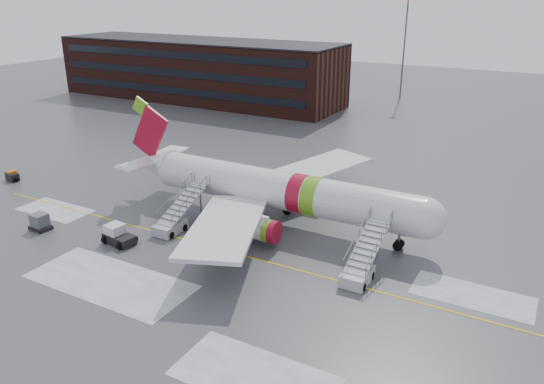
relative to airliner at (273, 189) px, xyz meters
The scene contains 9 objects.
ground 7.67m from the airliner, 88.14° to the right, with size 260.00×260.00×0.00m, color #494C4F.
airliner is the anchor object (origin of this frame).
airstair_fwd 13.62m from the airliner, 29.16° to the right, with size 2.05×7.70×3.48m.
airstair_aft 10.12m from the airliner, 138.41° to the right, with size 2.05×7.70×3.48m.
pushback_tug 15.49m from the airliner, 132.03° to the right, with size 3.24×2.59×1.75m.
uld_container 23.10m from the airliner, 145.90° to the right, with size 2.06×1.56×1.62m.
baggage_tractor 34.54m from the airliner, behind, with size 2.41×1.44×1.20m.
terminal_building 65.79m from the airliner, 132.94° to the left, with size 62.00×16.11×12.30m.
light_mast_far_n 72.32m from the airliner, 96.24° to the left, with size 1.20×1.20×24.25m.
Camera 1 is at (23.60, -36.27, 22.12)m, focal length 35.00 mm.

